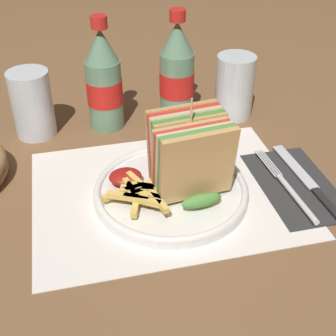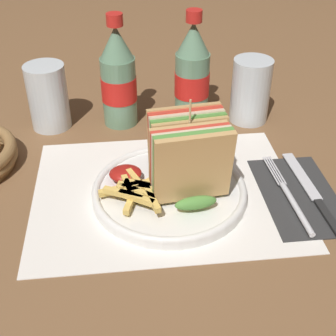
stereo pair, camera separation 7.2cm
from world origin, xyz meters
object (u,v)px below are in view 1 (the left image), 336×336
(glass_near, at_px, (234,90))
(club_sandwich, at_px, (190,155))
(coke_bottle_near, at_px, (104,82))
(coke_bottle_far, at_px, (177,74))
(knife, at_px, (308,182))
(plate_main, at_px, (171,191))
(fork, at_px, (291,190))
(glass_far, at_px, (32,104))

(glass_near, bearing_deg, club_sandwich, -123.78)
(coke_bottle_near, xyz_separation_m, coke_bottle_far, (0.14, 0.01, 0.00))
(knife, height_order, coke_bottle_near, coke_bottle_near)
(plate_main, xyz_separation_m, knife, (0.22, -0.02, -0.00))
(fork, xyz_separation_m, knife, (0.04, 0.02, -0.00))
(coke_bottle_far, relative_size, glass_far, 1.72)
(knife, xyz_separation_m, coke_bottle_near, (-0.29, 0.27, 0.09))
(plate_main, relative_size, glass_near, 1.94)
(coke_bottle_far, bearing_deg, glass_far, -179.03)
(fork, bearing_deg, club_sandwich, 164.20)
(glass_far, bearing_deg, club_sandwich, -47.12)
(coke_bottle_far, xyz_separation_m, glass_far, (-0.27, -0.00, -0.03))
(club_sandwich, relative_size, glass_near, 1.21)
(plate_main, height_order, club_sandwich, club_sandwich)
(coke_bottle_far, height_order, glass_far, coke_bottle_far)
(club_sandwich, height_order, coke_bottle_far, coke_bottle_far)
(club_sandwich, relative_size, coke_bottle_far, 0.70)
(coke_bottle_near, bearing_deg, glass_far, 179.81)
(plate_main, relative_size, coke_bottle_far, 1.13)
(glass_far, bearing_deg, knife, -32.27)
(knife, distance_m, coke_bottle_near, 0.40)
(club_sandwich, xyz_separation_m, coke_bottle_near, (-0.10, 0.25, 0.02))
(glass_near, bearing_deg, coke_bottle_far, 169.11)
(fork, xyz_separation_m, glass_far, (-0.38, 0.28, 0.05))
(club_sandwich, distance_m, coke_bottle_near, 0.27)
(coke_bottle_far, distance_m, glass_far, 0.28)
(plate_main, xyz_separation_m, coke_bottle_far, (0.07, 0.25, 0.08))
(fork, bearing_deg, knife, 19.98)
(glass_near, relative_size, glass_far, 1.00)
(fork, distance_m, knife, 0.04)
(coke_bottle_near, xyz_separation_m, glass_near, (0.25, -0.02, -0.04))
(fork, relative_size, glass_far, 1.59)
(coke_bottle_far, distance_m, glass_near, 0.12)
(club_sandwich, bearing_deg, knife, -5.90)
(club_sandwich, height_order, fork, club_sandwich)
(knife, height_order, coke_bottle_far, coke_bottle_far)
(fork, relative_size, coke_bottle_near, 0.92)
(club_sandwich, distance_m, knife, 0.21)
(plate_main, relative_size, coke_bottle_near, 1.13)
(knife, bearing_deg, club_sandwich, 171.59)
(club_sandwich, bearing_deg, coke_bottle_far, 80.24)
(glass_near, distance_m, glass_far, 0.39)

